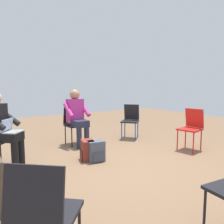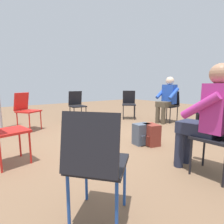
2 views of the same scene
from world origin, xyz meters
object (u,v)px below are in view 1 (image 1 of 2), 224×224
object	(u,v)px
chair_southeast	(43,212)
backpack_near_laptop_user	(88,151)
chair_north	(191,126)
backpack_by_empty_chair	(96,152)
chair_west	(74,122)
person_with_laptop	(1,125)
person_in_magenta	(77,114)
chair_northwest	(131,119)

from	to	relation	value
chair_southeast	backpack_near_laptop_user	bearing A→B (deg)	97.60
chair_north	backpack_by_empty_chair	size ratio (longest dim) A/B	2.36
chair_west	backpack_by_empty_chair	xyz separation A→B (m)	(1.30, -0.15, -0.34)
person_with_laptop	backpack_near_laptop_user	xyz separation A→B (m)	(0.46, 1.30, -0.53)
backpack_by_empty_chair	person_in_magenta	bearing A→B (deg)	172.02
chair_northwest	person_in_magenta	bearing A→B (deg)	45.77
chair_northwest	backpack_by_empty_chair	size ratio (longest dim) A/B	2.36
person_with_laptop	chair_southeast	bearing A→B (deg)	39.61
person_in_magenta	backpack_by_empty_chair	xyz separation A→B (m)	(1.13, -0.16, -0.54)
chair_north	backpack_by_empty_chair	distance (m)	2.07
backpack_by_empty_chair	chair_west	bearing A→B (deg)	173.32
chair_northwest	chair_west	xyz separation A→B (m)	(-0.27, -1.42, 0.00)
chair_northwest	backpack_by_empty_chair	distance (m)	1.91
chair_southeast	person_with_laptop	xyz separation A→B (m)	(-2.48, 0.06, 0.20)
chair_north	person_with_laptop	bearing A→B (deg)	61.95
chair_west	chair_southeast	bearing A→B (deg)	61.10
chair_southeast	backpack_near_laptop_user	distance (m)	2.46
person_with_laptop	backpack_near_laptop_user	distance (m)	1.47
chair_north	person_in_magenta	xyz separation A→B (m)	(-1.60, -1.82, 0.20)
chair_west	person_in_magenta	bearing A→B (deg)	90.00
chair_southeast	backpack_by_empty_chair	world-z (taller)	chair_southeast
chair_north	backpack_by_empty_chair	world-z (taller)	chair_north
chair_west	person_with_laptop	size ratio (longest dim) A/B	0.69
chair_southeast	backpack_by_empty_chair	distance (m)	2.41
chair_west	backpack_near_laptop_user	bearing A→B (deg)	75.63
chair_north	chair_southeast	xyz separation A→B (m)	(1.43, -3.43, 0.00)
backpack_by_empty_chair	person_with_laptop	bearing A→B (deg)	-112.79
chair_northwest	backpack_by_empty_chair	xyz separation A→B (m)	(1.02, -1.57, -0.34)
chair_southeast	backpack_by_empty_chair	bearing A→B (deg)	93.90
chair_northwest	chair_west	size ratio (longest dim) A/B	1.00
chair_southeast	chair_west	distance (m)	3.57
backpack_near_laptop_user	chair_northwest	bearing A→B (deg)	118.19
chair_southeast	person_with_laptop	bearing A→B (deg)	130.04
chair_northwest	chair_north	world-z (taller)	same
chair_west	person_in_magenta	size ratio (longest dim) A/B	0.69
chair_southeast	chair_west	bearing A→B (deg)	104.66
backpack_near_laptop_user	chair_west	bearing A→B (deg)	167.88
person_with_laptop	backpack_near_laptop_user	size ratio (longest dim) A/B	3.44
chair_north	chair_west	size ratio (longest dim) A/B	1.00
chair_north	chair_northwest	bearing A→B (deg)	4.70
chair_west	person_in_magenta	world-z (taller)	person_in_magenta
backpack_near_laptop_user	person_with_laptop	bearing A→B (deg)	-109.43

